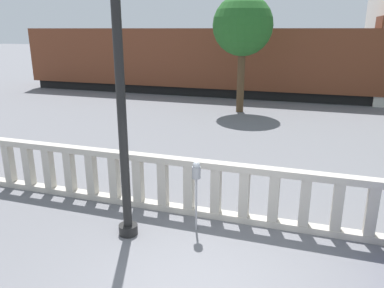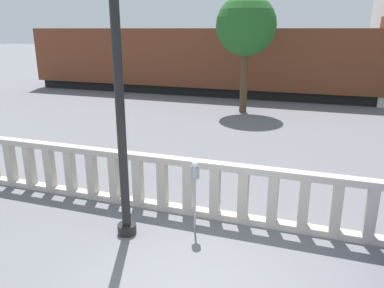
{
  "view_description": "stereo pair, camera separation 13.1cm",
  "coord_description": "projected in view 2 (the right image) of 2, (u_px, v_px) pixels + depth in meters",
  "views": [
    {
      "loc": [
        1.47,
        -4.61,
        3.92
      ],
      "look_at": [
        -1.16,
        3.49,
        1.29
      ],
      "focal_mm": 35.0,
      "sensor_mm": 36.0,
      "label": 1
    },
    {
      "loc": [
        1.59,
        -4.56,
        3.92
      ],
      "look_at": [
        -1.16,
        3.49,
        1.29
      ],
      "focal_mm": 35.0,
      "sensor_mm": 36.0,
      "label": 2
    }
  ],
  "objects": [
    {
      "name": "tree_right",
      "position": [
        246.0,
        26.0,
        17.26
      ],
      "size": [
        2.8,
        2.8,
        5.47
      ],
      "color": "#4C3823",
      "rests_on": "ground"
    },
    {
      "name": "lamppost",
      "position": [
        119.0,
        86.0,
        6.62
      ],
      "size": [
        0.37,
        0.37,
        5.92
      ],
      "color": "black",
      "rests_on": "ground"
    },
    {
      "name": "balustrade",
      "position": [
        229.0,
        192.0,
        7.84
      ],
      "size": [
        16.21,
        0.24,
        1.27
      ],
      "color": "#BCB5A8",
      "rests_on": "ground"
    },
    {
      "name": "train_near",
      "position": [
        217.0,
        61.0,
        22.78
      ],
      "size": [
        24.21,
        2.78,
        4.54
      ],
      "color": "black",
      "rests_on": "ground"
    },
    {
      "name": "parking_meter",
      "position": [
        195.0,
        176.0,
        7.28
      ],
      "size": [
        0.17,
        0.17,
        1.48
      ],
      "color": "#99999E",
      "rests_on": "ground"
    }
  ]
}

